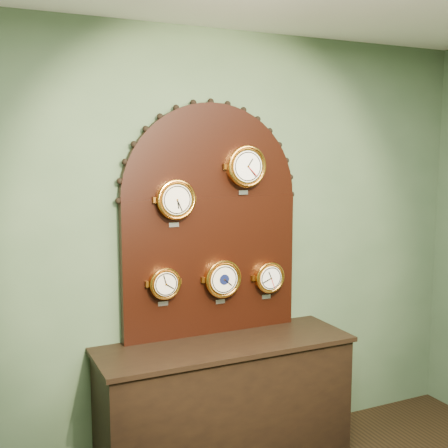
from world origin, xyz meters
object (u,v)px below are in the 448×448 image
display_board (211,213)px  arabic_clock (246,166)px  tide_clock (269,277)px  shop_counter (225,407)px  barometer (222,279)px  hygrometer (164,283)px  roman_clock (175,199)px

display_board → arabic_clock: bearing=-17.4°
arabic_clock → tide_clock: size_ratio=1.22×
shop_counter → display_board: 1.25m
arabic_clock → tide_clock: (0.18, 0.00, -0.75)m
shop_counter → display_board: display_board is taller
arabic_clock → tide_clock: 0.77m
arabic_clock → tide_clock: arabic_clock is taller
tide_clock → barometer: bearing=-179.8°
barometer → hygrometer: bearing=179.8°
display_board → barometer: 0.43m
display_board → tide_clock: size_ratio=5.80×
roman_clock → arabic_clock: arabic_clock is taller
arabic_clock → barometer: arabic_clock is taller
shop_counter → arabic_clock: arabic_clock is taller
tide_clock → roman_clock: bearing=-179.9°
roman_clock → barometer: bearing=-0.0°
display_board → arabic_clock: display_board is taller
hygrometer → arabic_clock: bearing=-0.2°
barometer → display_board: bearing=126.4°
hygrometer → tide_clock: hygrometer is taller
display_board → roman_clock: 0.30m
roman_clock → hygrometer: size_ratio=1.18×
shop_counter → arabic_clock: (0.22, 0.15, 1.53)m
shop_counter → barometer: size_ratio=5.31×
tide_clock → arabic_clock: bearing=-179.5°
shop_counter → display_board: (0.00, 0.22, 1.23)m
arabic_clock → hygrometer: 0.91m
shop_counter → arabic_clock: 1.55m
arabic_clock → shop_counter: bearing=-144.9°
roman_clock → arabic_clock: 0.52m
roman_clock → tide_clock: bearing=0.1°
display_board → hygrometer: display_board is taller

